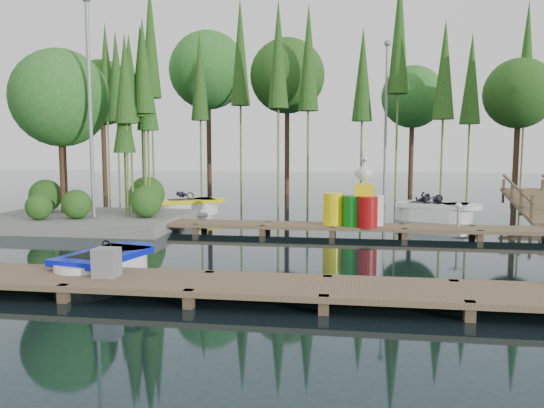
# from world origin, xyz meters

# --- Properties ---
(ground_plane) EXTENTS (90.00, 90.00, 0.00)m
(ground_plane) POSITION_xyz_m (0.00, 0.00, 0.00)
(ground_plane) COLOR #192A2F
(near_dock) EXTENTS (18.00, 1.50, 0.50)m
(near_dock) POSITION_xyz_m (0.00, -4.50, 0.23)
(near_dock) COLOR brown
(near_dock) RESTS_ON ground
(far_dock) EXTENTS (15.00, 1.20, 0.50)m
(far_dock) POSITION_xyz_m (1.00, 2.50, 0.23)
(far_dock) COLOR brown
(far_dock) RESTS_ON ground
(island) EXTENTS (6.20, 4.20, 6.75)m
(island) POSITION_xyz_m (-6.30, 3.29, 3.18)
(island) COLOR slate
(island) RESTS_ON ground
(tree_screen) EXTENTS (34.42, 18.53, 10.31)m
(tree_screen) POSITION_xyz_m (-2.04, 10.60, 6.12)
(tree_screen) COLOR #432C1C
(tree_screen) RESTS_ON ground
(lamp_island) EXTENTS (0.30, 0.30, 7.25)m
(lamp_island) POSITION_xyz_m (-5.50, 2.50, 4.26)
(lamp_island) COLOR gray
(lamp_island) RESTS_ON ground
(lamp_rear) EXTENTS (0.30, 0.30, 7.25)m
(lamp_rear) POSITION_xyz_m (4.00, 11.00, 4.26)
(lamp_rear) COLOR gray
(lamp_rear) RESTS_ON ground
(ramp) EXTENTS (1.50, 3.94, 1.49)m
(ramp) POSITION_xyz_m (9.00, 6.50, 0.59)
(ramp) COLOR brown
(ramp) RESTS_ON ground
(boat_blue) EXTENTS (1.60, 2.59, 0.81)m
(boat_blue) POSITION_xyz_m (-2.25, -3.43, 0.23)
(boat_blue) COLOR white
(boat_blue) RESTS_ON ground
(boat_yellow_far) EXTENTS (3.01, 2.48, 1.38)m
(boat_yellow_far) POSITION_xyz_m (-3.74, 6.64, 0.29)
(boat_yellow_far) COLOR white
(boat_yellow_far) RESTS_ON ground
(boat_white_far) EXTENTS (3.27, 2.30, 1.42)m
(boat_white_far) POSITION_xyz_m (5.47, 6.16, 0.32)
(boat_white_far) COLOR white
(boat_white_far) RESTS_ON ground
(utility_cabinet) EXTENTS (0.42, 0.35, 0.51)m
(utility_cabinet) POSITION_xyz_m (-1.68, -4.50, 0.55)
(utility_cabinet) COLOR gray
(utility_cabinet) RESTS_ON near_dock
(yellow_barrel) EXTENTS (0.63, 0.63, 0.94)m
(yellow_barrel) POSITION_xyz_m (2.03, 2.50, 0.77)
(yellow_barrel) COLOR #FFE80D
(yellow_barrel) RESTS_ON far_dock
(drum_cluster) EXTENTS (1.18, 1.08, 2.03)m
(drum_cluster) POSITION_xyz_m (2.93, 2.35, 0.90)
(drum_cluster) COLOR #0D7917
(drum_cluster) RESTS_ON far_dock
(seagull_post) EXTENTS (0.45, 0.24, 0.72)m
(seagull_post) POSITION_xyz_m (5.57, 2.50, 0.78)
(seagull_post) COLOR gray
(seagull_post) RESTS_ON far_dock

